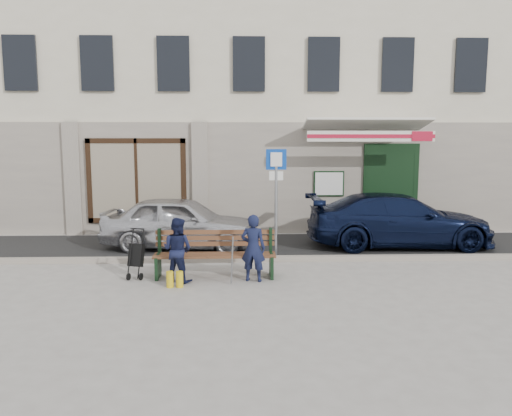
{
  "coord_description": "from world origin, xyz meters",
  "views": [
    {
      "loc": [
        -0.29,
        -9.39,
        2.71
      ],
      "look_at": [
        0.09,
        1.6,
        1.2
      ],
      "focal_mm": 35.0,
      "sensor_mm": 36.0,
      "label": 1
    }
  ],
  "objects_px": {
    "woman": "(177,250)",
    "car_navy": "(399,220)",
    "man": "(253,248)",
    "bench": "(213,255)",
    "car_silver": "(181,222)",
    "stroller": "(136,256)",
    "parking_sign": "(276,186)"
  },
  "relations": [
    {
      "from": "parking_sign",
      "to": "bench",
      "type": "relative_size",
      "value": 1.04
    },
    {
      "from": "car_silver",
      "to": "stroller",
      "type": "height_order",
      "value": "car_silver"
    },
    {
      "from": "parking_sign",
      "to": "stroller",
      "type": "bearing_deg",
      "value": -150.34
    },
    {
      "from": "car_navy",
      "to": "man",
      "type": "xyz_separation_m",
      "value": [
        -3.81,
        -3.05,
        -0.03
      ]
    },
    {
      "from": "car_silver",
      "to": "stroller",
      "type": "distance_m",
      "value": 2.74
    },
    {
      "from": "bench",
      "to": "stroller",
      "type": "xyz_separation_m",
      "value": [
        -1.5,
        0.02,
        -0.03
      ]
    },
    {
      "from": "woman",
      "to": "stroller",
      "type": "bearing_deg",
      "value": 4.79
    },
    {
      "from": "car_silver",
      "to": "parking_sign",
      "type": "relative_size",
      "value": 1.56
    },
    {
      "from": "car_navy",
      "to": "man",
      "type": "height_order",
      "value": "car_navy"
    },
    {
      "from": "car_silver",
      "to": "bench",
      "type": "bearing_deg",
      "value": -154.22
    },
    {
      "from": "parking_sign",
      "to": "car_silver",
      "type": "bearing_deg",
      "value": 155.78
    },
    {
      "from": "bench",
      "to": "man",
      "type": "height_order",
      "value": "man"
    },
    {
      "from": "bench",
      "to": "woman",
      "type": "height_order",
      "value": "woman"
    },
    {
      "from": "stroller",
      "to": "car_navy",
      "type": "bearing_deg",
      "value": 40.97
    },
    {
      "from": "bench",
      "to": "stroller",
      "type": "bearing_deg",
      "value": 179.42
    },
    {
      "from": "parking_sign",
      "to": "woman",
      "type": "bearing_deg",
      "value": -136.32
    },
    {
      "from": "man",
      "to": "bench",
      "type": "bearing_deg",
      "value": -7.64
    },
    {
      "from": "car_silver",
      "to": "parking_sign",
      "type": "height_order",
      "value": "parking_sign"
    },
    {
      "from": "car_navy",
      "to": "bench",
      "type": "distance_m",
      "value": 5.37
    },
    {
      "from": "parking_sign",
      "to": "man",
      "type": "height_order",
      "value": "parking_sign"
    },
    {
      "from": "car_silver",
      "to": "car_navy",
      "type": "relative_size",
      "value": 0.83
    },
    {
      "from": "woman",
      "to": "car_navy",
      "type": "bearing_deg",
      "value": -125.97
    },
    {
      "from": "man",
      "to": "woman",
      "type": "distance_m",
      "value": 1.45
    },
    {
      "from": "bench",
      "to": "car_navy",
      "type": "bearing_deg",
      "value": 30.87
    },
    {
      "from": "stroller",
      "to": "parking_sign",
      "type": "bearing_deg",
      "value": 45.99
    },
    {
      "from": "car_navy",
      "to": "parking_sign",
      "type": "height_order",
      "value": "parking_sign"
    },
    {
      "from": "car_navy",
      "to": "parking_sign",
      "type": "distance_m",
      "value": 3.56
    },
    {
      "from": "parking_sign",
      "to": "bench",
      "type": "height_order",
      "value": "parking_sign"
    },
    {
      "from": "man",
      "to": "stroller",
      "type": "distance_m",
      "value": 2.33
    },
    {
      "from": "car_silver",
      "to": "car_navy",
      "type": "xyz_separation_m",
      "value": [
        5.54,
        0.07,
        0.01
      ]
    },
    {
      "from": "car_navy",
      "to": "stroller",
      "type": "relative_size",
      "value": 4.8
    },
    {
      "from": "parking_sign",
      "to": "car_navy",
      "type": "bearing_deg",
      "value": 19.81
    }
  ]
}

